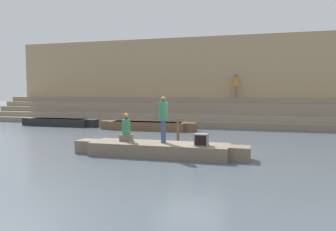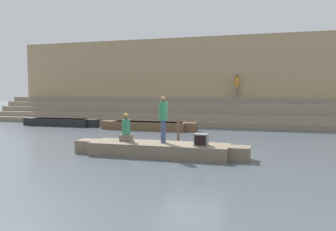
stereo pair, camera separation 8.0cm
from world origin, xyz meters
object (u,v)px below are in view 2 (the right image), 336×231
Objects in this scene: rowboat_main at (159,149)px; moored_boat_distant at (61,122)px; mooring_post at (178,131)px; person_on_steps at (237,84)px; person_rowing at (126,130)px; moored_boat_shore at (148,126)px; tv_set at (201,140)px; person_standing at (163,116)px.

rowboat_main is 12.49m from moored_boat_distant.
mooring_post is 0.64× the size of person_on_steps.
rowboat_main is 1.46m from person_rowing.
moored_boat_shore is at bearing 124.41° from mooring_post.
moored_boat_shore is 6.50m from moored_boat_distant.
person_on_steps reaches higher than rowboat_main.
tv_set is (2.87, -0.29, -0.22)m from person_rowing.
person_on_steps reaches higher than mooring_post.
person_on_steps is (0.21, 12.93, 2.19)m from tv_set.
person_rowing is at bearing -80.94° from moored_boat_shore.
person_on_steps reaches higher than moored_boat_shore.
moored_boat_shore is at bearing 90.43° from person_rowing.
person_rowing is at bearing -156.96° from person_on_steps.
tv_set is 0.08× the size of moored_boat_shore.
mooring_post is (-1.62, 3.22, -0.12)m from tv_set.
moored_boat_shore is at bearing -2.50° from moored_boat_distant.
rowboat_main is at bearing -156.89° from person_standing.
person_on_steps is at bearing 85.26° from rowboat_main.
mooring_post reaches higher than moored_boat_shore.
person_standing is 1.63m from tv_set.
person_on_steps is (11.30, 4.69, 2.59)m from moored_boat_distant.
moored_boat_distant is 12.51m from person_on_steps.
rowboat_main is 1.15× the size of moored_boat_distant.
moored_boat_distant is (-6.47, 0.64, 0.00)m from moored_boat_shore.
mooring_post is 10.15m from person_on_steps.
tv_set is at bearing -144.19° from person_on_steps.
person_rowing is at bearing 168.15° from person_standing.
person_standing reaches higher than mooring_post.
mooring_post is at bearing 117.49° from tv_set.
moored_boat_shore is (-1.75, 7.31, -0.62)m from person_rowing.
person_standing is 0.30× the size of moored_boat_distant.
rowboat_main is at bearing -151.17° from person_on_steps.
moored_boat_distant is (-8.22, 7.95, -0.62)m from person_rowing.
moored_boat_distant is (-9.67, 7.98, -1.16)m from person_standing.
person_standing is 0.28× the size of moored_boat_shore.
rowboat_main is 3.75× the size of person_on_steps.
mooring_post is (-0.06, 3.05, 0.30)m from rowboat_main.
rowboat_main is 13.15m from person_on_steps.
tv_set is 0.08× the size of moored_boat_distant.
rowboat_main is at bearing -88.97° from mooring_post.
rowboat_main is 1.19m from person_standing.
person_on_steps is (1.83, 9.71, 2.32)m from mooring_post.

